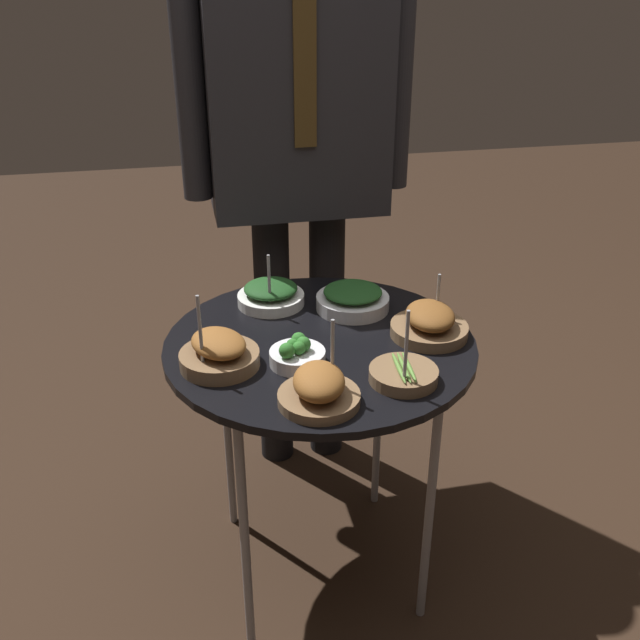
{
  "coord_description": "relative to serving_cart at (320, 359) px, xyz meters",
  "views": [
    {
      "loc": [
        -0.28,
        -1.32,
        1.4
      ],
      "look_at": [
        0.0,
        0.0,
        0.71
      ],
      "focal_mm": 40.0,
      "sensor_mm": 36.0,
      "label": 1
    }
  ],
  "objects": [
    {
      "name": "bowl_broccoli_mid_left",
      "position": [
        -0.07,
        -0.09,
        0.07
      ],
      "size": [
        0.11,
        0.11,
        0.06
      ],
      "color": "silver",
      "rests_on": "serving_cart"
    },
    {
      "name": "ground_plane",
      "position": [
        0.0,
        0.0,
        -0.61
      ],
      "size": [
        8.0,
        8.0,
        0.0
      ],
      "primitive_type": "plane",
      "color": "black"
    },
    {
      "name": "serving_cart",
      "position": [
        0.0,
        0.0,
        0.0
      ],
      "size": [
        0.67,
        0.67,
        0.66
      ],
      "color": "black",
      "rests_on": "ground_plane"
    },
    {
      "name": "bowl_roast_near_rim",
      "position": [
        0.24,
        -0.02,
        0.08
      ],
      "size": [
        0.17,
        0.17,
        0.13
      ],
      "color": "brown",
      "rests_on": "serving_cart"
    },
    {
      "name": "bowl_spinach_far_rim",
      "position": [
        0.11,
        0.14,
        0.07
      ],
      "size": [
        0.17,
        0.17,
        0.06
      ],
      "color": "silver",
      "rests_on": "serving_cart"
    },
    {
      "name": "waiter_figure",
      "position": [
        0.04,
        0.48,
        0.41
      ],
      "size": [
        0.59,
        0.22,
        1.61
      ],
      "color": "black",
      "rests_on": "ground_plane"
    },
    {
      "name": "bowl_roast_back_right",
      "position": [
        -0.05,
        -0.23,
        0.08
      ],
      "size": [
        0.15,
        0.15,
        0.16
      ],
      "color": "brown",
      "rests_on": "serving_cart"
    },
    {
      "name": "bowl_asparagus_front_left",
      "position": [
        0.13,
        -0.19,
        0.06
      ],
      "size": [
        0.14,
        0.14,
        0.17
      ],
      "color": "brown",
      "rests_on": "serving_cart"
    },
    {
      "name": "bowl_roast_mid_right",
      "position": [
        -0.22,
        -0.06,
        0.08
      ],
      "size": [
        0.16,
        0.16,
        0.17
      ],
      "color": "brown",
      "rests_on": "serving_cart"
    },
    {
      "name": "bowl_spinach_back_left",
      "position": [
        -0.08,
        0.2,
        0.07
      ],
      "size": [
        0.16,
        0.16,
        0.14
      ],
      "color": "white",
      "rests_on": "serving_cart"
    }
  ]
}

